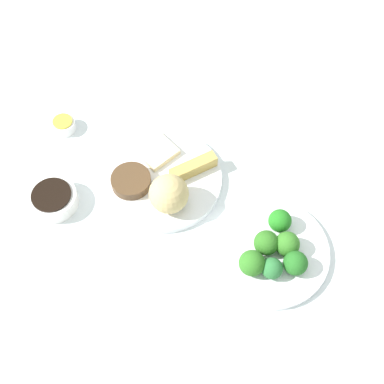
% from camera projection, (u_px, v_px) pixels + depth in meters
% --- Properties ---
extents(tabletop, '(2.20, 2.20, 0.02)m').
position_uv_depth(tabletop, '(160.00, 186.00, 1.09)').
color(tabletop, silver).
rests_on(tabletop, ground).
extents(main_plate, '(0.26, 0.26, 0.02)m').
position_uv_depth(main_plate, '(163.00, 179.00, 1.08)').
color(main_plate, white).
rests_on(main_plate, tabletop).
extents(rice_scoop, '(0.08, 0.08, 0.08)m').
position_uv_depth(rice_scoop, '(169.00, 194.00, 1.01)').
color(rice_scoop, tan).
rests_on(rice_scoop, main_plate).
extents(spring_roll, '(0.10, 0.07, 0.03)m').
position_uv_depth(spring_roll, '(193.00, 167.00, 1.07)').
color(spring_roll, tan).
rests_on(spring_roll, main_plate).
extents(crab_rangoon_wonton, '(0.09, 0.09, 0.01)m').
position_uv_depth(crab_rangoon_wonton, '(156.00, 151.00, 1.10)').
color(crab_rangoon_wonton, beige).
rests_on(crab_rangoon_wonton, main_plate).
extents(stir_fry_heap, '(0.08, 0.08, 0.02)m').
position_uv_depth(stir_fry_heap, '(131.00, 181.00, 1.06)').
color(stir_fry_heap, '#4E3620').
rests_on(stir_fry_heap, main_plate).
extents(broccoli_plate, '(0.24, 0.24, 0.01)m').
position_uv_depth(broccoli_plate, '(268.00, 251.00, 1.00)').
color(broccoli_plate, white).
rests_on(broccoli_plate, tabletop).
extents(broccoli_floret_0, '(0.05, 0.05, 0.05)m').
position_uv_depth(broccoli_floret_0, '(266.00, 243.00, 0.97)').
color(broccoli_floret_0, '#2C681E').
rests_on(broccoli_floret_0, broccoli_plate).
extents(broccoli_floret_1, '(0.05, 0.05, 0.05)m').
position_uv_depth(broccoli_floret_1, '(252.00, 263.00, 0.95)').
color(broccoli_floret_1, '#2E6E20').
rests_on(broccoli_floret_1, broccoli_plate).
extents(broccoli_floret_2, '(0.04, 0.04, 0.04)m').
position_uv_depth(broccoli_floret_2, '(272.00, 268.00, 0.95)').
color(broccoli_floret_2, '#296A33').
rests_on(broccoli_floret_2, broccoli_plate).
extents(broccoli_floret_3, '(0.05, 0.05, 0.05)m').
position_uv_depth(broccoli_floret_3, '(288.00, 243.00, 0.97)').
color(broccoli_floret_3, '#327222').
rests_on(broccoli_floret_3, broccoli_plate).
extents(broccoli_floret_4, '(0.05, 0.05, 0.05)m').
position_uv_depth(broccoli_floret_4, '(295.00, 263.00, 0.95)').
color(broccoli_floret_4, '#22631F').
rests_on(broccoli_floret_4, broccoli_plate).
extents(broccoli_floret_5, '(0.05, 0.05, 0.05)m').
position_uv_depth(broccoli_floret_5, '(280.00, 221.00, 1.00)').
color(broccoli_floret_5, '#20741D').
rests_on(broccoli_floret_5, broccoli_plate).
extents(soy_sauce_bowl, '(0.10, 0.10, 0.03)m').
position_uv_depth(soy_sauce_bowl, '(53.00, 199.00, 1.05)').
color(soy_sauce_bowl, white).
rests_on(soy_sauce_bowl, tabletop).
extents(soy_sauce_bowl_liquid, '(0.08, 0.08, 0.00)m').
position_uv_depth(soy_sauce_bowl_liquid, '(51.00, 195.00, 1.03)').
color(soy_sauce_bowl_liquid, black).
rests_on(soy_sauce_bowl_liquid, soy_sauce_bowl).
extents(sauce_ramekin_hot_mustard, '(0.05, 0.05, 0.02)m').
position_uv_depth(sauce_ramekin_hot_mustard, '(64.00, 125.00, 1.15)').
color(sauce_ramekin_hot_mustard, white).
rests_on(sauce_ramekin_hot_mustard, tabletop).
extents(sauce_ramekin_hot_mustard_liquid, '(0.04, 0.04, 0.00)m').
position_uv_depth(sauce_ramekin_hot_mustard_liquid, '(62.00, 121.00, 1.14)').
color(sauce_ramekin_hot_mustard_liquid, yellow).
rests_on(sauce_ramekin_hot_mustard_liquid, sauce_ramekin_hot_mustard).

